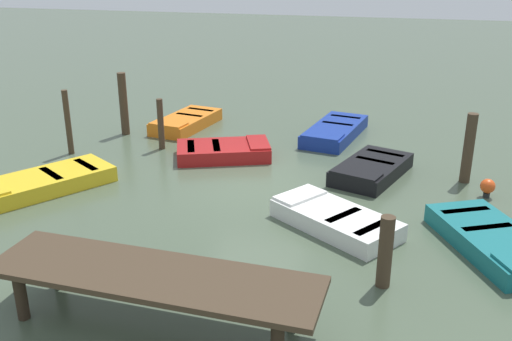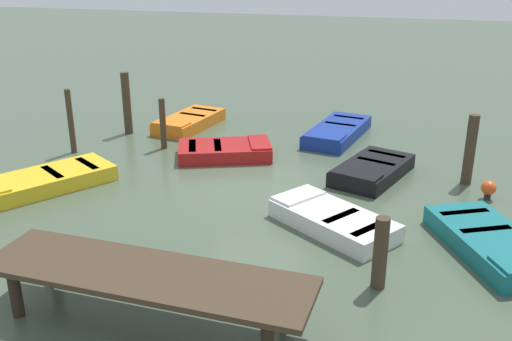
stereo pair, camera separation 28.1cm
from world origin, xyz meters
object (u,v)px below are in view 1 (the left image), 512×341
Objects in this scene: rowboat_teal at (494,240)px; rowboat_red at (224,151)px; rowboat_orange at (186,122)px; dock_segment at (154,279)px; rowboat_blue at (335,131)px; rowboat_white at (335,219)px; marker_buoy at (488,187)px; rowboat_yellow at (41,183)px; rowboat_black at (371,169)px; mooring_piling_far_left at (469,148)px; mooring_piling_near_left at (124,104)px; mooring_piling_center at (68,122)px; mooring_piling_far_right at (161,124)px; mooring_piling_mid_right at (385,252)px.

rowboat_red is (6.94, -4.05, 0.00)m from rowboat_teal.
dock_segment is at bearing 28.56° from rowboat_orange.
rowboat_teal is 0.97× the size of rowboat_blue.
rowboat_white is 6.40× the size of marker_buoy.
rowboat_white is at bearing 36.64° from marker_buoy.
rowboat_yellow is 8.60m from rowboat_black.
mooring_piling_far_left is (-6.70, 0.29, 0.71)m from rowboat_red.
mooring_piling_near_left reaches higher than dock_segment.
rowboat_yellow is 2.95m from mooring_piling_center.
rowboat_blue is 7.28× the size of marker_buoy.
mooring_piling_near_left is at bearing -44.99° from rowboat_orange.
mooring_piling_far_right is 3.25× the size of marker_buoy.
rowboat_black is at bearing -65.16° from rowboat_white.
rowboat_white is at bearing 145.00° from mooring_piling_near_left.
marker_buoy reaches higher than rowboat_blue.
marker_buoy is at bearing 177.60° from mooring_piling_center.
rowboat_teal is 1.83× the size of mooring_piling_far_left.
rowboat_red is 4.17m from mooring_piling_near_left.
dock_segment is at bearing -101.73° from rowboat_red.
rowboat_teal is 1.10× the size of rowboat_white.
mooring_piling_far_left is 8.80m from mooring_piling_far_right.
mooring_piling_far_left reaches higher than mooring_piling_mid_right.
mooring_piling_far_right is (8.78, -0.62, -0.15)m from mooring_piling_far_left.
mooring_piling_near_left is (10.52, -1.74, 0.09)m from mooring_piling_far_left.
dock_segment is 10.87m from rowboat_blue.
rowboat_teal is at bearing 154.13° from mooring_piling_far_right.
marker_buoy reaches higher than rowboat_white.
rowboat_white is (-7.47, 0.32, 0.00)m from rowboat_yellow.
dock_segment is at bearing 111.83° from mooring_piling_far_right.
mooring_piling_center reaches higher than rowboat_black.
rowboat_blue is at bearing -43.23° from marker_buoy.
rowboat_white is at bearing 49.40° from mooring_piling_far_left.
mooring_piling_mid_right reaches higher than rowboat_red.
mooring_piling_far_right reaches higher than rowboat_orange.
rowboat_teal is 11.97m from mooring_piling_center.
rowboat_black is at bearing -169.13° from rowboat_teal.
rowboat_orange is 10.04m from marker_buoy.
rowboat_teal is 4.43m from rowboat_black.
mooring_piling_near_left is at bearing -58.77° from dock_segment.
rowboat_teal is 2.89m from mooring_piling_mid_right.
rowboat_yellow is 11.15m from marker_buoy.
mooring_piling_far_left reaches higher than rowboat_orange.
mooring_piling_center is (11.48, -3.30, 0.75)m from rowboat_teal.
rowboat_red is 6.74m from mooring_piling_far_left.
rowboat_blue is at bearing -169.35° from mooring_piling_near_left.
rowboat_teal is 2.17× the size of mooring_piling_far_right.
rowboat_blue is at bearing 22.25° from rowboat_red.
rowboat_yellow is 1.99× the size of mooring_piling_far_left.
rowboat_orange is (6.42, -3.10, -0.00)m from rowboat_black.
mooring_piling_mid_right is (-6.95, 8.54, 0.48)m from rowboat_orange.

